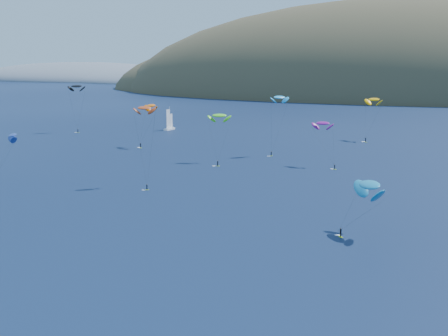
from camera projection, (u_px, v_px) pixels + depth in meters
island at (425, 106)px, 603.58m from camera, size 730.00×300.00×210.00m
headland at (98, 82)px, 944.55m from camera, size 460.00×250.00×60.00m
sailboat at (169, 128)px, 322.17m from camera, size 9.77×8.47×12.21m
kitesurfer_1 at (151, 106)px, 262.29m from camera, size 9.44×10.65×19.75m
kitesurfer_3 at (219, 116)px, 226.62m from camera, size 8.92×14.33×19.00m
kitesurfer_4 at (279, 97)px, 240.58m from camera, size 7.82×10.06×24.45m
kitesurfer_5 at (369, 185)px, 135.06m from camera, size 10.81×11.63×13.88m
kitesurfer_6 at (323, 123)px, 218.28m from camera, size 10.74×9.62×17.03m
kitesurfer_9 at (144, 108)px, 184.91m from camera, size 8.38×11.64×24.83m
kitesurfer_10 at (12, 135)px, 200.22m from camera, size 8.31×14.54×15.26m
kitesurfer_11 at (374, 100)px, 283.23m from camera, size 10.14×14.87×20.98m
kitesurfer_12 at (77, 86)px, 311.77m from camera, size 9.34×6.93×25.26m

